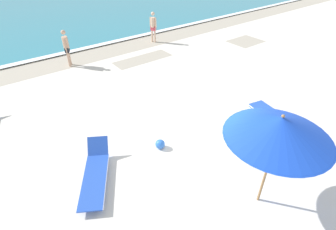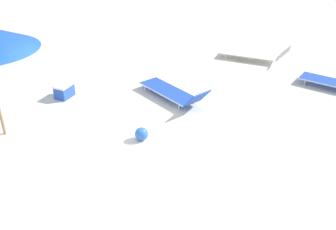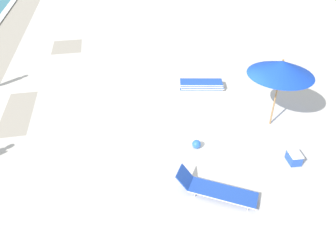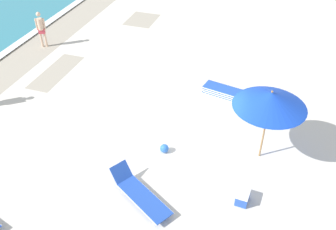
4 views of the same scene
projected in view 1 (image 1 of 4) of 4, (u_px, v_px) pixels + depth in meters
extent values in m
cube|color=silver|center=(190.00, 157.00, 7.83)|extent=(60.00, 60.00, 0.16)
cube|color=#AFA492|center=(74.00, 58.00, 13.86)|extent=(57.00, 2.20, 0.00)
cube|color=#AFA492|center=(143.00, 59.00, 13.80)|extent=(3.15, 1.09, 0.00)
cube|color=#AFA492|center=(246.00, 41.00, 16.08)|extent=(1.98, 1.56, 0.00)
cube|color=teal|center=(24.00, 16.00, 20.90)|extent=(60.00, 19.81, 0.06)
cube|color=white|center=(67.00, 52.00, 14.44)|extent=(56.00, 0.44, 0.01)
cylinder|color=#9E7547|center=(267.00, 167.00, 5.86)|extent=(0.06, 0.06, 2.24)
cone|color=blue|center=(280.00, 128.00, 5.22)|extent=(2.20, 2.20, 0.49)
cylinder|color=#13359C|center=(277.00, 137.00, 5.35)|extent=(2.14, 2.14, 0.01)
sphere|color=#9E7547|center=(283.00, 116.00, 5.06)|extent=(0.07, 0.07, 0.07)
cube|color=blue|center=(271.00, 121.00, 9.14)|extent=(0.95, 1.88, 0.03)
cube|color=silver|center=(271.00, 121.00, 9.16)|extent=(0.97, 1.92, 0.04)
cube|color=blue|center=(273.00, 120.00, 9.05)|extent=(0.95, 1.88, 0.03)
cube|color=silver|center=(273.00, 120.00, 9.07)|extent=(0.97, 1.92, 0.04)
cube|color=blue|center=(273.00, 117.00, 9.03)|extent=(0.95, 1.88, 0.03)
cube|color=silver|center=(272.00, 118.00, 9.05)|extent=(0.97, 1.92, 0.04)
cube|color=blue|center=(273.00, 115.00, 8.99)|extent=(0.95, 1.88, 0.03)
cube|color=silver|center=(273.00, 115.00, 9.01)|extent=(0.97, 1.92, 0.04)
cube|color=blue|center=(94.00, 180.00, 6.77)|extent=(1.47, 1.90, 0.03)
cylinder|color=silver|center=(82.00, 181.00, 6.74)|extent=(0.98, 1.61, 0.03)
cylinder|color=silver|center=(106.00, 179.00, 6.79)|extent=(0.98, 1.61, 0.03)
cube|color=blue|center=(98.00, 146.00, 7.56)|extent=(0.69, 0.62, 0.44)
cylinder|color=silver|center=(80.00, 208.00, 6.20)|extent=(0.03, 0.03, 0.16)
cylinder|color=silver|center=(102.00, 206.00, 6.25)|extent=(0.03, 0.03, 0.16)
cylinder|color=silver|center=(89.00, 164.00, 7.39)|extent=(0.03, 0.03, 0.16)
cylinder|color=silver|center=(107.00, 162.00, 7.44)|extent=(0.03, 0.03, 0.16)
cylinder|color=tan|center=(69.00, 56.00, 12.95)|extent=(0.11, 0.11, 0.90)
cylinder|color=tan|center=(68.00, 58.00, 12.79)|extent=(0.11, 0.11, 0.90)
cube|color=black|center=(67.00, 50.00, 12.66)|extent=(0.30, 0.35, 0.24)
cylinder|color=tan|center=(65.00, 42.00, 12.46)|extent=(0.27, 0.27, 0.55)
cylinder|color=tan|center=(66.00, 41.00, 12.61)|extent=(0.08, 0.08, 0.55)
cylinder|color=tan|center=(65.00, 44.00, 12.31)|extent=(0.08, 0.08, 0.55)
sphere|color=tan|center=(63.00, 32.00, 12.18)|extent=(0.21, 0.21, 0.21)
cylinder|color=beige|center=(152.00, 34.00, 15.77)|extent=(0.11, 0.11, 0.90)
cylinder|color=beige|center=(155.00, 35.00, 15.69)|extent=(0.11, 0.11, 0.90)
cube|color=#D13D4C|center=(153.00, 28.00, 15.52)|extent=(0.28, 0.35, 0.24)
cylinder|color=beige|center=(153.00, 22.00, 15.32)|extent=(0.27, 0.27, 0.55)
cylinder|color=beige|center=(150.00, 22.00, 15.40)|extent=(0.08, 0.08, 0.55)
cylinder|color=beige|center=(156.00, 23.00, 15.24)|extent=(0.08, 0.08, 0.55)
sphere|color=beige|center=(153.00, 14.00, 15.04)|extent=(0.21, 0.21, 0.21)
sphere|color=blue|center=(160.00, 144.00, 7.98)|extent=(0.29, 0.29, 0.29)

